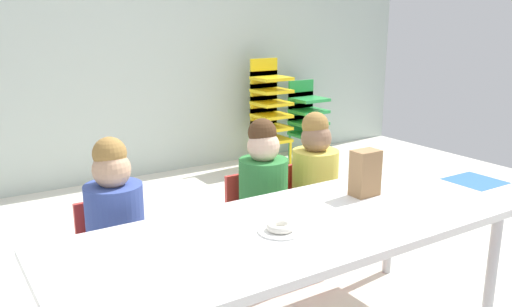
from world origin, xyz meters
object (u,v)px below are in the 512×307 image
Objects in this scene: kid_chair_green_stack at (306,115)px; kid_chair_yellow_stack at (269,107)px; donut_powdered_on_plate at (280,226)px; seated_child_far_right at (314,177)px; craft_table at (293,235)px; paper_bag_brown at (365,173)px; paper_plate_near_edge at (280,231)px; seated_child_near_camera at (114,217)px; seated_child_middle_seat at (262,187)px.

kid_chair_yellow_stack is at bearing 179.94° from kid_chair_green_stack.
kid_chair_yellow_stack is 3.14m from donut_powdered_on_plate.
kid_chair_green_stack is (1.49, 1.98, -0.10)m from seated_child_far_right.
paper_bag_brown is (0.51, 0.12, 0.16)m from craft_table.
paper_plate_near_edge is (-1.72, -2.62, 0.03)m from kid_chair_yellow_stack.
donut_powdered_on_plate is at bearing -123.26° from kid_chair_yellow_stack.
kid_chair_green_stack is at bearing 36.85° from seated_child_near_camera.
seated_child_middle_seat and seated_child_far_right have the same top height.
seated_child_far_right is at bearing 43.03° from donut_powdered_on_plate.
seated_child_middle_seat is at bearing 62.26° from donut_powdered_on_plate.
donut_powdered_on_plate is at bearing -136.97° from seated_child_far_right.
seated_child_near_camera reaches higher than craft_table.
kid_chair_yellow_stack is 4.73× the size of paper_bag_brown.
kid_chair_yellow_stack is (1.38, 1.98, 0.02)m from seated_child_middle_seat.
donut_powdered_on_plate is (-2.18, -2.62, 0.17)m from kid_chair_green_stack.
craft_table is 17.94× the size of donut_powdered_on_plate.
seated_child_near_camera is at bearing 125.77° from donut_powdered_on_plate.
seated_child_near_camera is 2.95m from kid_chair_yellow_stack.
paper_bag_brown is (0.26, -0.49, 0.16)m from seated_child_middle_seat.
seated_child_near_camera and seated_child_far_right have the same top height.
donut_powdered_on_plate reaches higher than paper_plate_near_edge.
paper_bag_brown is at bearing -100.71° from seated_child_far_right.
seated_child_far_right is at bearing 43.03° from paper_plate_near_edge.
seated_child_near_camera is 1.15m from seated_child_far_right.
craft_table is 2.18× the size of seated_child_near_camera.
seated_child_middle_seat is at bearing 117.56° from paper_bag_brown.
donut_powdered_on_plate is (-0.59, -0.15, -0.09)m from paper_bag_brown.
seated_child_middle_seat is at bearing -124.92° from kid_chair_yellow_stack.
paper_plate_near_edge is at bearing -159.64° from craft_table.
seated_child_near_camera reaches higher than kid_chair_green_stack.
kid_chair_yellow_stack is at bearing 56.74° from paper_plate_near_edge.
donut_powdered_on_plate is (-1.72, -2.62, 0.05)m from kid_chair_yellow_stack.
paper_bag_brown is 1.22× the size of paper_plate_near_edge.
kid_chair_yellow_stack reaches higher than seated_child_middle_seat.
seated_child_middle_seat is 1.00× the size of seated_child_far_right.
donut_powdered_on_plate is (0.46, -0.64, 0.07)m from seated_child_near_camera.
kid_chair_green_stack reaches higher than paper_plate_near_edge.
paper_plate_near_edge is 0.02m from donut_powdered_on_plate.
kid_chair_green_stack reaches higher than craft_table.
kid_chair_yellow_stack is 5.78× the size of paper_plate_near_edge.
seated_child_far_right is 0.88× the size of kid_chair_yellow_stack.
paper_bag_brown is 0.62m from donut_powdered_on_plate.
kid_chair_green_stack is 7.17× the size of donut_powdered_on_plate.
paper_plate_near_edge is (-0.34, -0.64, 0.06)m from seated_child_middle_seat.
seated_child_middle_seat is 2.42m from kid_chair_yellow_stack.
kid_chair_green_stack is at bearing 50.27° from paper_plate_near_edge.
seated_child_far_right is at bearing -117.53° from kid_chair_yellow_stack.
paper_plate_near_edge is at bearing -165.86° from paper_bag_brown.
paper_plate_near_edge is at bearing -117.74° from seated_child_middle_seat.
kid_chair_yellow_stack is at bearing 62.47° from seated_child_far_right.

